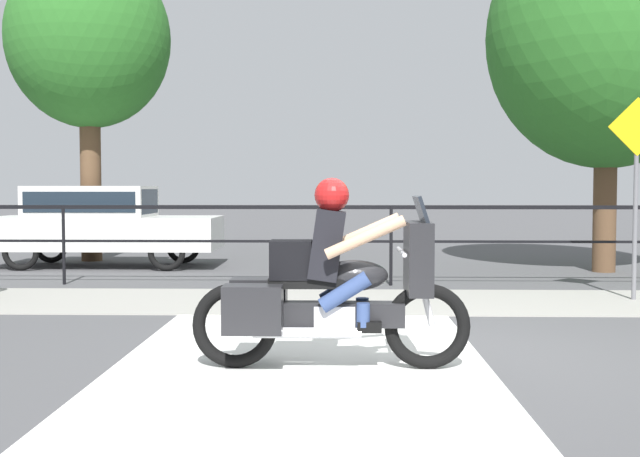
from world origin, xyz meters
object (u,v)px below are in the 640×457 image
tree_behind_sign (608,37)px  tree_behind_car (89,41)px  motorcycle (330,286)px  street_sign (636,172)px  parked_car (100,221)px

tree_behind_sign → tree_behind_car: 10.04m
motorcycle → tree_behind_car: (-5.05, 9.66, 3.79)m
tree_behind_car → motorcycle: bearing=-62.4°
street_sign → tree_behind_car: 10.97m
street_sign → tree_behind_car: tree_behind_car is taller
parked_car → street_sign: street_sign is taller
street_sign → tree_behind_car: bearing=148.8°
parked_car → tree_behind_sign: tree_behind_sign is taller
tree_behind_sign → motorcycle: bearing=-121.7°
motorcycle → parked_car: bearing=120.9°
street_sign → tree_behind_car: size_ratio=0.43×
street_sign → parked_car: bearing=153.4°
parked_car → motorcycle: bearing=-61.9°
motorcycle → street_sign: size_ratio=0.86×
tree_behind_sign → tree_behind_car: size_ratio=1.03×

